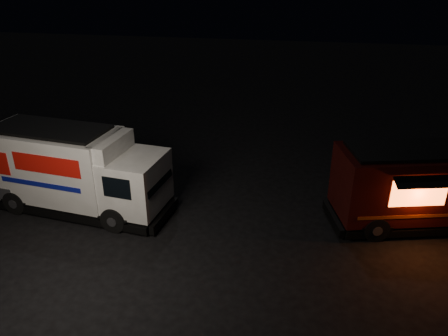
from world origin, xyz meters
TOP-DOWN VIEW (x-y plane):
  - ground at (0.00, 0.00)m, footprint 80.00×80.00m
  - white_truck at (-5.08, 1.17)m, footprint 7.02×3.10m
  - red_truck at (6.84, 2.40)m, footprint 6.40×3.66m

SIDE VIEW (x-z plane):
  - ground at x=0.00m, z-range 0.00..0.00m
  - red_truck at x=6.84m, z-range 0.00..2.81m
  - white_truck at x=-5.08m, z-range 0.00..3.08m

